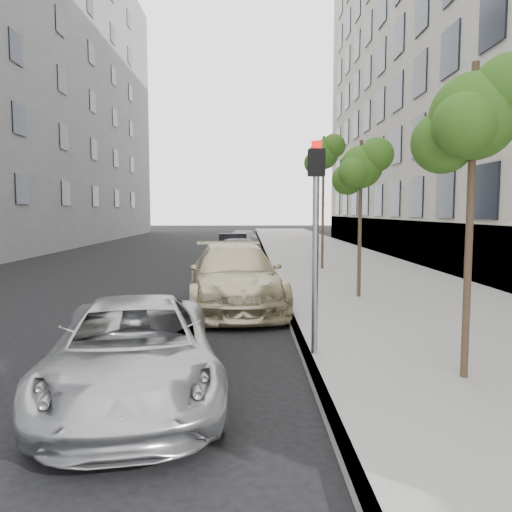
{
  "coord_description": "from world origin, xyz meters",
  "views": [
    {
      "loc": [
        0.23,
        -5.12,
        2.41
      ],
      "look_at": [
        0.4,
        4.96,
        1.5
      ],
      "focal_mm": 35.0,
      "sensor_mm": 36.0,
      "label": 1
    }
  ],
  "objects_px": {
    "tree_mid": "(362,167)",
    "tree_far": "(324,155)",
    "sedan_blue": "(239,254)",
    "signal_pole": "(316,223)",
    "minivan": "(134,350)",
    "tree_near": "(476,117)",
    "suv": "(234,276)",
    "sedan_rear": "(242,241)",
    "sedan_black": "(233,247)"
  },
  "relations": [
    {
      "from": "tree_mid",
      "to": "sedan_black",
      "type": "xyz_separation_m",
      "value": [
        -3.71,
        11.46,
        -2.9
      ]
    },
    {
      "from": "tree_near",
      "to": "tree_far",
      "type": "height_order",
      "value": "tree_far"
    },
    {
      "from": "tree_near",
      "to": "suv",
      "type": "relative_size",
      "value": 0.79
    },
    {
      "from": "tree_near",
      "to": "tree_mid",
      "type": "bearing_deg",
      "value": 90.0
    },
    {
      "from": "suv",
      "to": "sedan_rear",
      "type": "height_order",
      "value": "suv"
    },
    {
      "from": "tree_mid",
      "to": "sedan_blue",
      "type": "distance_m",
      "value": 8.06
    },
    {
      "from": "suv",
      "to": "sedan_black",
      "type": "distance_m",
      "value": 12.26
    },
    {
      "from": "suv",
      "to": "sedan_black",
      "type": "bearing_deg",
      "value": 86.16
    },
    {
      "from": "minivan",
      "to": "tree_near",
      "type": "bearing_deg",
      "value": -5.8
    },
    {
      "from": "signal_pole",
      "to": "tree_near",
      "type": "bearing_deg",
      "value": -38.49
    },
    {
      "from": "signal_pole",
      "to": "sedan_rear",
      "type": "bearing_deg",
      "value": 86.59
    },
    {
      "from": "minivan",
      "to": "sedan_rear",
      "type": "height_order",
      "value": "minivan"
    },
    {
      "from": "sedan_blue",
      "to": "sedan_rear",
      "type": "bearing_deg",
      "value": 82.59
    },
    {
      "from": "tree_mid",
      "to": "minivan",
      "type": "relative_size",
      "value": 0.93
    },
    {
      "from": "tree_mid",
      "to": "tree_far",
      "type": "relative_size",
      "value": 0.79
    },
    {
      "from": "signal_pole",
      "to": "sedan_rear",
      "type": "xyz_separation_m",
      "value": [
        -1.4,
        22.53,
        -1.61
      ]
    },
    {
      "from": "signal_pole",
      "to": "minivan",
      "type": "bearing_deg",
      "value": -156.82
    },
    {
      "from": "tree_mid",
      "to": "signal_pole",
      "type": "bearing_deg",
      "value": -109.91
    },
    {
      "from": "sedan_black",
      "to": "tree_mid",
      "type": "bearing_deg",
      "value": -72.86
    },
    {
      "from": "sedan_rear",
      "to": "suv",
      "type": "bearing_deg",
      "value": -81.37
    },
    {
      "from": "tree_mid",
      "to": "signal_pole",
      "type": "height_order",
      "value": "tree_mid"
    },
    {
      "from": "minivan",
      "to": "sedan_black",
      "type": "xyz_separation_m",
      "value": [
        0.76,
        18.26,
        0.02
      ]
    },
    {
      "from": "signal_pole",
      "to": "tree_mid",
      "type": "bearing_deg",
      "value": 63.12
    },
    {
      "from": "sedan_blue",
      "to": "sedan_black",
      "type": "height_order",
      "value": "sedan_blue"
    },
    {
      "from": "minivan",
      "to": "sedan_blue",
      "type": "distance_m",
      "value": 13.6
    },
    {
      "from": "tree_mid",
      "to": "tree_near",
      "type": "bearing_deg",
      "value": -90.0
    },
    {
      "from": "tree_near",
      "to": "sedan_rear",
      "type": "xyz_separation_m",
      "value": [
        -3.33,
        23.71,
        -3.02
      ]
    },
    {
      "from": "tree_near",
      "to": "sedan_rear",
      "type": "relative_size",
      "value": 1.01
    },
    {
      "from": "tree_mid",
      "to": "tree_far",
      "type": "distance_m",
      "value": 6.58
    },
    {
      "from": "minivan",
      "to": "sedan_black",
      "type": "bearing_deg",
      "value": 78.03
    },
    {
      "from": "sedan_blue",
      "to": "tree_far",
      "type": "bearing_deg",
      "value": -11.89
    },
    {
      "from": "tree_near",
      "to": "suv",
      "type": "bearing_deg",
      "value": 120.22
    },
    {
      "from": "sedan_blue",
      "to": "sedan_rear",
      "type": "xyz_separation_m",
      "value": [
        -0.0,
        10.45,
        -0.08
      ]
    },
    {
      "from": "sedan_blue",
      "to": "sedan_rear",
      "type": "height_order",
      "value": "sedan_blue"
    },
    {
      "from": "tree_near",
      "to": "minivan",
      "type": "xyz_separation_m",
      "value": [
        -4.47,
        -0.3,
        -3.02
      ]
    },
    {
      "from": "tree_far",
      "to": "sedan_black",
      "type": "height_order",
      "value": "tree_far"
    },
    {
      "from": "tree_near",
      "to": "sedan_black",
      "type": "bearing_deg",
      "value": 101.67
    },
    {
      "from": "sedan_blue",
      "to": "sedan_black",
      "type": "xyz_separation_m",
      "value": [
        -0.38,
        4.7,
        -0.05
      ]
    },
    {
      "from": "signal_pole",
      "to": "sedan_black",
      "type": "relative_size",
      "value": 0.86
    },
    {
      "from": "tree_mid",
      "to": "minivan",
      "type": "distance_m",
      "value": 8.64
    },
    {
      "from": "signal_pole",
      "to": "sedan_black",
      "type": "distance_m",
      "value": 16.95
    },
    {
      "from": "minivan",
      "to": "sedan_black",
      "type": "height_order",
      "value": "sedan_black"
    },
    {
      "from": "signal_pole",
      "to": "sedan_blue",
      "type": "xyz_separation_m",
      "value": [
        -1.4,
        12.08,
        -1.52
      ]
    },
    {
      "from": "tree_far",
      "to": "sedan_rear",
      "type": "bearing_deg",
      "value": 107.25
    },
    {
      "from": "tree_near",
      "to": "tree_mid",
      "type": "xyz_separation_m",
      "value": [
        -0.0,
        6.5,
        -0.09
      ]
    },
    {
      "from": "tree_near",
      "to": "signal_pole",
      "type": "bearing_deg",
      "value": 148.48
    },
    {
      "from": "sedan_blue",
      "to": "suv",
      "type": "bearing_deg",
      "value": -97.41
    },
    {
      "from": "suv",
      "to": "sedan_rear",
      "type": "distance_m",
      "value": 18.0
    },
    {
      "from": "tree_near",
      "to": "sedan_blue",
      "type": "distance_m",
      "value": 13.98
    },
    {
      "from": "tree_mid",
      "to": "sedan_rear",
      "type": "height_order",
      "value": "tree_mid"
    }
  ]
}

